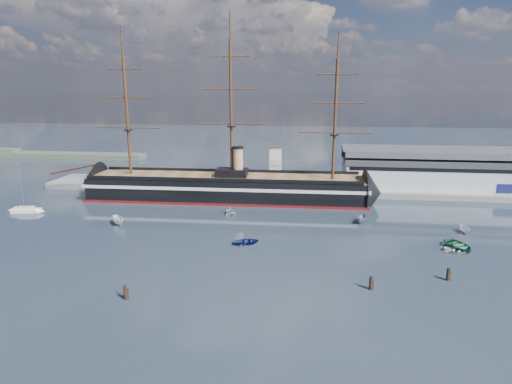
# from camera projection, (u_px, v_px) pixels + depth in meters

# --- Properties ---
(ground) EXTENTS (600.00, 600.00, 0.00)m
(ground) POSITION_uv_depth(u_px,v_px,m) (255.00, 219.00, 119.07)
(ground) COLOR #1D2A39
(ground) RESTS_ON ground
(quay) EXTENTS (180.00, 18.00, 2.00)m
(quay) POSITION_uv_depth(u_px,v_px,m) (295.00, 190.00, 152.54)
(quay) COLOR slate
(quay) RESTS_ON ground
(warehouse) EXTENTS (63.00, 21.00, 11.60)m
(warehouse) POSITION_uv_depth(u_px,v_px,m) (435.00, 169.00, 148.61)
(warehouse) COLOR #B7BABC
(warehouse) RESTS_ON ground
(quay_tower) EXTENTS (5.00, 5.00, 15.00)m
(quay_tower) POSITION_uv_depth(u_px,v_px,m) (275.00, 164.00, 148.19)
(quay_tower) COLOR silver
(quay_tower) RESTS_ON ground
(shoreline) EXTENTS (120.00, 10.00, 4.00)m
(shoreline) POSITION_uv_depth(u_px,v_px,m) (19.00, 154.00, 227.34)
(shoreline) COLOR #3F4C38
(shoreline) RESTS_ON ground
(warship) EXTENTS (113.04, 18.12, 53.94)m
(warship) POSITION_uv_depth(u_px,v_px,m) (221.00, 187.00, 139.07)
(warship) COLOR black
(warship) RESTS_ON ground
(sailboat) EXTENTS (8.55, 3.82, 13.21)m
(sailboat) POSITION_uv_depth(u_px,v_px,m) (26.00, 210.00, 125.06)
(sailboat) COLOR silver
(sailboat) RESTS_ON ground
(motorboat_a) EXTENTS (7.38, 6.80, 2.95)m
(motorboat_a) POSITION_uv_depth(u_px,v_px,m) (119.00, 225.00, 113.83)
(motorboat_a) COLOR white
(motorboat_a) RESTS_ON ground
(motorboat_b) EXTENTS (2.60, 4.03, 1.75)m
(motorboat_b) POSITION_uv_depth(u_px,v_px,m) (247.00, 244.00, 100.10)
(motorboat_b) COLOR navy
(motorboat_b) RESTS_ON ground
(motorboat_c) EXTENTS (6.35, 4.07, 2.38)m
(motorboat_c) POSITION_uv_depth(u_px,v_px,m) (361.00, 223.00, 115.77)
(motorboat_c) COLOR slate
(motorboat_c) RESTS_ON ground
(motorboat_d) EXTENTS (6.61, 6.76, 2.42)m
(motorboat_d) POSITION_uv_depth(u_px,v_px,m) (230.00, 215.00, 123.13)
(motorboat_d) COLOR silver
(motorboat_d) RESTS_ON ground
(motorboat_e) EXTENTS (2.80, 3.23, 1.44)m
(motorboat_e) POSITION_uv_depth(u_px,v_px,m) (455.00, 253.00, 94.81)
(motorboat_e) COLOR silver
(motorboat_e) RESTS_ON ground
(motorboat_f) EXTENTS (5.44, 2.19, 2.15)m
(motorboat_f) POSITION_uv_depth(u_px,v_px,m) (465.00, 233.00, 107.48)
(motorboat_f) COLOR silver
(motorboat_f) RESTS_ON ground
(motorboat_g) EXTENTS (5.41, 3.52, 2.35)m
(motorboat_g) POSITION_uv_depth(u_px,v_px,m) (458.00, 249.00, 96.94)
(motorboat_g) COLOR #215B43
(motorboat_g) RESTS_ON ground
(piling_near_left) EXTENTS (0.64, 0.64, 3.34)m
(piling_near_left) POSITION_uv_depth(u_px,v_px,m) (126.00, 299.00, 73.88)
(piling_near_left) COLOR black
(piling_near_left) RESTS_ON ground
(piling_near_right) EXTENTS (0.64, 0.64, 3.27)m
(piling_near_right) POSITION_uv_depth(u_px,v_px,m) (370.00, 289.00, 77.49)
(piling_near_right) COLOR black
(piling_near_right) RESTS_ON ground
(piling_far_right) EXTENTS (0.64, 0.64, 3.21)m
(piling_far_right) POSITION_uv_depth(u_px,v_px,m) (447.00, 280.00, 81.15)
(piling_far_right) COLOR black
(piling_far_right) RESTS_ON ground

